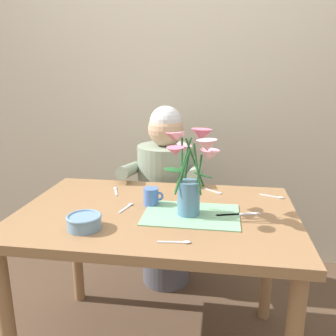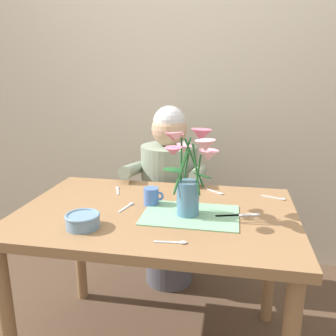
# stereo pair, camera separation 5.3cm
# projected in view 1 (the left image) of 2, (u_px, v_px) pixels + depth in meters

# --- Properties ---
(wood_panel_backdrop) EXTENTS (4.00, 0.10, 2.50)m
(wood_panel_backdrop) POSITION_uv_depth(u_px,v_px,m) (184.00, 83.00, 2.40)
(wood_panel_backdrop) COLOR beige
(wood_panel_backdrop) RESTS_ON ground_plane
(dining_table) EXTENTS (1.20, 0.80, 0.74)m
(dining_table) POSITION_uv_depth(u_px,v_px,m) (157.00, 231.00, 1.56)
(dining_table) COLOR olive
(dining_table) RESTS_ON ground_plane
(seated_person) EXTENTS (0.45, 0.47, 1.14)m
(seated_person) POSITION_uv_depth(u_px,v_px,m) (166.00, 199.00, 2.18)
(seated_person) COLOR #4C4C56
(seated_person) RESTS_ON ground_plane
(striped_placemat) EXTENTS (0.40, 0.28, 0.00)m
(striped_placemat) POSITION_uv_depth(u_px,v_px,m) (191.00, 215.00, 1.49)
(striped_placemat) COLOR #7AB289
(striped_placemat) RESTS_ON dining_table
(flower_vase) EXTENTS (0.25, 0.28, 0.36)m
(flower_vase) POSITION_uv_depth(u_px,v_px,m) (191.00, 169.00, 1.44)
(flower_vase) COLOR teal
(flower_vase) RESTS_ON dining_table
(ceramic_bowl) EXTENTS (0.14, 0.14, 0.06)m
(ceramic_bowl) POSITION_uv_depth(u_px,v_px,m) (84.00, 221.00, 1.35)
(ceramic_bowl) COLOR #6689A8
(ceramic_bowl) RESTS_ON dining_table
(dinner_knife) EXTENTS (0.19, 0.07, 0.00)m
(dinner_knife) POSITION_uv_depth(u_px,v_px,m) (238.00, 214.00, 1.49)
(dinner_knife) COLOR silver
(dinner_knife) RESTS_ON dining_table
(coffee_cup) EXTENTS (0.09, 0.07, 0.08)m
(coffee_cup) POSITION_uv_depth(u_px,v_px,m) (151.00, 197.00, 1.59)
(coffee_cup) COLOR #476BB7
(coffee_cup) RESTS_ON dining_table
(spoon_0) EXTENTS (0.06, 0.12, 0.01)m
(spoon_0) POSITION_uv_depth(u_px,v_px,m) (116.00, 190.00, 1.79)
(spoon_0) COLOR silver
(spoon_0) RESTS_ON dining_table
(spoon_1) EXTENTS (0.10, 0.09, 0.01)m
(spoon_1) POSITION_uv_depth(u_px,v_px,m) (216.00, 192.00, 1.77)
(spoon_1) COLOR silver
(spoon_1) RESTS_ON dining_table
(spoon_2) EXTENTS (0.12, 0.06, 0.01)m
(spoon_2) POSITION_uv_depth(u_px,v_px,m) (276.00, 197.00, 1.70)
(spoon_2) COLOR silver
(spoon_2) RESTS_ON dining_table
(spoon_3) EXTENTS (0.04, 0.12, 0.01)m
(spoon_3) POSITION_uv_depth(u_px,v_px,m) (128.00, 206.00, 1.58)
(spoon_3) COLOR silver
(spoon_3) RESTS_ON dining_table
(spoon_4) EXTENTS (0.12, 0.03, 0.01)m
(spoon_4) POSITION_uv_depth(u_px,v_px,m) (179.00, 242.00, 1.25)
(spoon_4) COLOR silver
(spoon_4) RESTS_ON dining_table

